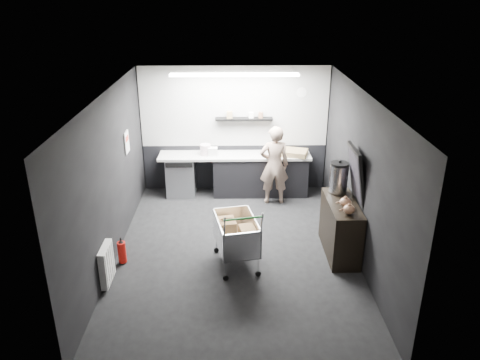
{
  "coord_description": "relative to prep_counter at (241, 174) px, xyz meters",
  "views": [
    {
      "loc": [
        -0.04,
        -6.89,
        4.21
      ],
      "look_at": [
        0.08,
        0.4,
        1.16
      ],
      "focal_mm": 35.0,
      "sensor_mm": 36.0,
      "label": 1
    }
  ],
  "objects": [
    {
      "name": "person",
      "position": [
        0.67,
        -0.45,
        0.37
      ],
      "size": [
        0.62,
        0.43,
        1.65
      ],
      "primitive_type": "imported",
      "rotation": [
        0.0,
        0.0,
        3.2
      ],
      "color": "beige",
      "rests_on": "floor"
    },
    {
      "name": "ceiling_strip",
      "position": [
        -0.14,
        -0.57,
        2.21
      ],
      "size": [
        2.4,
        0.2,
        0.04
      ],
      "primitive_type": "cube",
      "color": "white",
      "rests_on": "ceiling"
    },
    {
      "name": "prep_counter",
      "position": [
        0.0,
        0.0,
        0.0
      ],
      "size": [
        3.2,
        0.61,
        0.9
      ],
      "color": "black",
      "rests_on": "floor"
    },
    {
      "name": "poster",
      "position": [
        -2.12,
        -1.12,
        1.09
      ],
      "size": [
        0.02,
        0.3,
        0.4
      ],
      "primitive_type": "cube",
      "color": "silver",
      "rests_on": "wall_left"
    },
    {
      "name": "wall_left",
      "position": [
        -2.14,
        -2.42,
        0.89
      ],
      "size": [
        0.0,
        5.5,
        5.5
      ],
      "primitive_type": "plane",
      "rotation": [
        1.57,
        0.0,
        1.57
      ],
      "color": "black",
      "rests_on": "floor"
    },
    {
      "name": "dado_panel",
      "position": [
        -0.14,
        0.31,
        0.04
      ],
      "size": [
        3.95,
        0.02,
        1.0
      ],
      "primitive_type": "cube",
      "color": "black",
      "rests_on": "wall_back"
    },
    {
      "name": "shopping_cart",
      "position": [
        -0.13,
        -2.79,
        0.07
      ],
      "size": [
        0.78,
        1.11,
        1.1
      ],
      "color": "silver",
      "rests_on": "floor"
    },
    {
      "name": "wall_front",
      "position": [
        -0.14,
        -5.17,
        0.89
      ],
      "size": [
        5.5,
        0.0,
        5.5
      ],
      "primitive_type": "plane",
      "rotation": [
        -1.57,
        0.0,
        0.0
      ],
      "color": "black",
      "rests_on": "floor"
    },
    {
      "name": "pink_tub",
      "position": [
        -0.75,
        0.0,
        0.56
      ],
      "size": [
        0.23,
        0.23,
        0.23
      ],
      "primitive_type": "cylinder",
      "color": "silver",
      "rests_on": "prep_counter"
    },
    {
      "name": "cardboard_box",
      "position": [
        1.11,
        -0.05,
        0.5
      ],
      "size": [
        0.65,
        0.56,
        0.11
      ],
      "primitive_type": "cube",
      "rotation": [
        0.0,
        0.0,
        -0.31
      ],
      "color": "olive",
      "rests_on": "prep_counter"
    },
    {
      "name": "fire_extinguisher",
      "position": [
        -1.99,
        -2.74,
        -0.24
      ],
      "size": [
        0.13,
        0.13,
        0.44
      ],
      "color": "#AF110B",
      "rests_on": "floor"
    },
    {
      "name": "wall_right",
      "position": [
        1.86,
        -2.42,
        0.89
      ],
      "size": [
        0.0,
        5.5,
        5.5
      ],
      "primitive_type": "plane",
      "rotation": [
        1.57,
        0.0,
        -1.57
      ],
      "color": "black",
      "rests_on": "floor"
    },
    {
      "name": "white_container",
      "position": [
        -0.6,
        -0.05,
        0.53
      ],
      "size": [
        0.2,
        0.16,
        0.17
      ],
      "primitive_type": "cube",
      "rotation": [
        0.0,
        0.0,
        0.01
      ],
      "color": "white",
      "rests_on": "prep_counter"
    },
    {
      "name": "poster_red_band",
      "position": [
        -2.11,
        -1.12,
        1.16
      ],
      "size": [
        0.02,
        0.22,
        0.1
      ],
      "primitive_type": "cube",
      "color": "red",
      "rests_on": "poster"
    },
    {
      "name": "floor",
      "position": [
        -0.14,
        -2.42,
        -0.46
      ],
      "size": [
        5.5,
        5.5,
        0.0
      ],
      "primitive_type": "plane",
      "color": "black",
      "rests_on": "ground"
    },
    {
      "name": "wall_back",
      "position": [
        -0.14,
        0.33,
        0.89
      ],
      "size": [
        5.5,
        0.0,
        5.5
      ],
      "primitive_type": "plane",
      "rotation": [
        1.57,
        0.0,
        0.0
      ],
      "color": "black",
      "rests_on": "floor"
    },
    {
      "name": "kitchen_wall_panel",
      "position": [
        -0.14,
        0.31,
        1.39
      ],
      "size": [
        3.95,
        0.02,
        1.7
      ],
      "primitive_type": "cube",
      "color": "#B0B0AB",
      "rests_on": "wall_back"
    },
    {
      "name": "radiator",
      "position": [
        -2.08,
        -3.32,
        -0.11
      ],
      "size": [
        0.1,
        0.5,
        0.6
      ],
      "primitive_type": "cube",
      "color": "white",
      "rests_on": "wall_left"
    },
    {
      "name": "sideboard",
      "position": [
        1.62,
        -2.43,
        0.13
      ],
      "size": [
        0.53,
        1.24,
        1.86
      ],
      "color": "black",
      "rests_on": "floor"
    },
    {
      "name": "floating_shelf",
      "position": [
        0.06,
        0.2,
        1.16
      ],
      "size": [
        1.2,
        0.22,
        0.04
      ],
      "primitive_type": "cube",
      "color": "black",
      "rests_on": "wall_back"
    },
    {
      "name": "ceiling",
      "position": [
        -0.14,
        -2.42,
        2.24
      ],
      "size": [
        5.5,
        5.5,
        0.0
      ],
      "primitive_type": "plane",
      "rotation": [
        3.14,
        0.0,
        0.0
      ],
      "color": "silver",
      "rests_on": "wall_back"
    },
    {
      "name": "wall_clock",
      "position": [
        1.26,
        0.3,
        1.69
      ],
      "size": [
        0.2,
        0.03,
        0.2
      ],
      "primitive_type": "cylinder",
      "rotation": [
        1.57,
        0.0,
        0.0
      ],
      "color": "white",
      "rests_on": "wall_back"
    }
  ]
}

